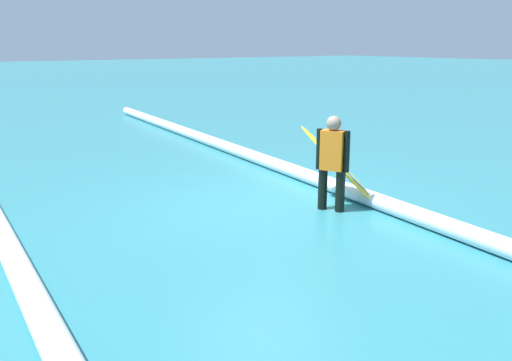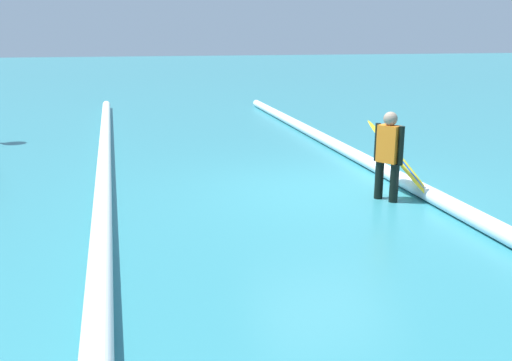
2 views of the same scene
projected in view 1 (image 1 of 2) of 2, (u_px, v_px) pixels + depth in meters
The scene contains 5 objects.
ground_plane at pixel (264, 205), 8.37m from camera, with size 147.41×147.41×0.00m, color teal.
surfer at pixel (332, 159), 7.92m from camera, with size 0.47×0.33×1.44m.
surfboard at pixel (341, 167), 8.31m from camera, with size 1.37×0.81×1.22m.
wave_crest_foreground at pixel (259, 159), 11.14m from camera, with size 0.25×0.25×18.74m, color white.
wave_crest_midground at pixel (0, 231), 6.83m from camera, with size 0.27×0.27×24.49m, color white.
Camera 1 is at (-6.53, 4.63, 2.47)m, focal length 37.38 mm.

